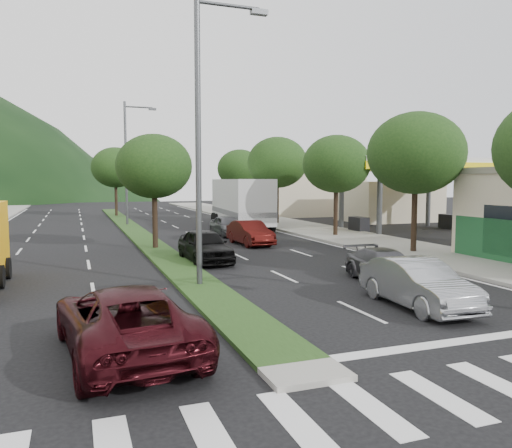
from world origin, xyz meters
name	(u,v)px	position (x,y,z in m)	size (l,w,h in m)	color
ground	(295,368)	(0.00, 0.00, 0.00)	(160.00, 160.00, 0.00)	black
sidewalk_right	(309,229)	(12.50, 25.00, 0.07)	(5.00, 90.00, 0.15)	gray
median	(134,231)	(0.00, 28.00, 0.06)	(1.60, 56.00, 0.12)	#1E3814
crosswalk	(347,412)	(0.00, -2.00, 0.01)	(19.00, 2.20, 0.01)	silver
gas_canopy	(407,167)	(19.00, 22.00, 4.65)	(12.20, 8.20, 5.25)	silver
bldg_right_far	(291,190)	(19.50, 44.00, 2.60)	(10.00, 16.00, 5.20)	beige
tree_r_b	(416,153)	(12.00, 12.00, 5.04)	(4.80, 4.80, 6.94)	black
tree_r_c	(336,164)	(12.00, 20.00, 4.75)	(4.40, 4.40, 6.48)	black
tree_r_d	(277,163)	(12.00, 30.00, 5.18)	(5.00, 5.00, 7.17)	black
tree_r_e	(240,169)	(12.00, 40.00, 4.89)	(4.60, 4.60, 6.71)	black
tree_med_near	(154,167)	(0.00, 18.00, 4.43)	(4.00, 4.00, 6.02)	black
tree_med_far	(115,167)	(0.00, 44.00, 5.01)	(4.80, 4.80, 6.94)	black
streetlight_near	(204,125)	(0.21, 8.00, 5.58)	(2.60, 0.25, 10.00)	#47494C
streetlight_mid	(128,157)	(0.21, 33.00, 5.58)	(2.60, 0.25, 10.00)	#47494C
sedan_silver	(418,283)	(5.30, 3.10, 0.71)	(1.50, 4.29, 1.41)	#97999E
suv_maroon	(125,320)	(-3.06, 2.00, 0.74)	(2.46, 5.34, 1.48)	#330B10
car_queue_a	(205,246)	(1.50, 13.15, 0.75)	(1.76, 4.38, 1.49)	black
car_queue_b	(386,266)	(6.50, 6.39, 0.60)	(1.68, 4.13, 1.20)	#444348
car_queue_c	(250,233)	(5.43, 18.15, 0.69)	(1.46, 4.20, 1.38)	#430D0B
car_queue_d	(247,220)	(8.66, 28.15, 0.61)	(2.01, 4.37, 1.21)	black
car_queue_e	(227,226)	(5.57, 23.15, 0.68)	(1.61, 4.01, 1.37)	#4C4C51
motorhome	(241,202)	(8.13, 27.94, 2.02)	(3.84, 10.08, 3.79)	silver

